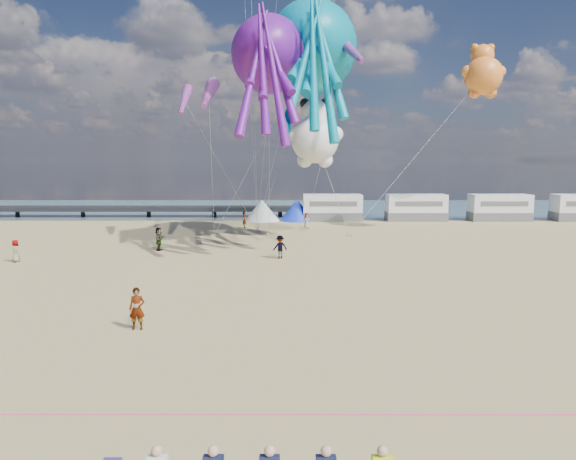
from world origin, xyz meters
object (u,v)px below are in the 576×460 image
at_px(sandbag_e, 257,231).
at_px(windsock_left, 209,94).
at_px(standing_person, 137,309).
at_px(windsock_mid, 350,50).
at_px(kite_octopus_purple, 269,55).
at_px(windsock_right, 184,101).
at_px(beachgoer_4, 159,239).
at_px(kite_teddy_orange, 483,76).
at_px(beachgoer_6, 16,251).
at_px(kite_panda, 315,139).
at_px(tent_white, 262,210).
at_px(tent_blue, 297,210).
at_px(sandbag_d, 304,229).
at_px(motorhome_2, 500,208).
at_px(motorhome_1, 416,208).
at_px(beachgoer_5, 245,220).
at_px(sandbag_c, 349,235).
at_px(motorhome_0, 332,208).
at_px(beachgoer_0, 307,221).
at_px(kite_octopus_teal, 311,48).
at_px(beachgoer_2, 280,247).
at_px(sandbag_a, 214,235).
at_px(sandbag_b, 269,234).

height_order(sandbag_e, windsock_left, windsock_left).
relative_size(standing_person, windsock_mid, 0.28).
height_order(kite_octopus_purple, windsock_right, kite_octopus_purple).
distance_m(beachgoer_4, kite_teddy_orange, 31.70).
bearing_deg(beachgoer_6, kite_panda, -103.69).
relative_size(tent_white, kite_octopus_purple, 0.32).
distance_m(tent_blue, sandbag_d, 8.44).
bearing_deg(motorhome_2, windsock_left, -149.02).
xyz_separation_m(motorhome_1, tent_white, (-17.50, 0.00, -0.30)).
bearing_deg(beachgoer_5, tent_white, -12.23).
distance_m(motorhome_2, sandbag_c, 22.25).
bearing_deg(motorhome_0, windsock_right, -134.04).
bearing_deg(beachgoer_0, kite_octopus_teal, -100.42).
bearing_deg(beachgoer_2, windsock_mid, -164.33).
bearing_deg(windsock_right, sandbag_d, 26.11).
bearing_deg(tent_blue, beachgoer_5, -130.06).
xyz_separation_m(motorhome_0, windsock_right, (-13.67, -14.14, 10.25)).
distance_m(standing_person, windsock_right, 26.31).
xyz_separation_m(beachgoer_0, sandbag_d, (-0.28, -1.39, -0.68)).
distance_m(beachgoer_6, kite_octopus_purple, 22.83).
relative_size(sandbag_d, windsock_mid, 0.08).
relative_size(beachgoer_5, windsock_left, 0.23).
bearing_deg(windsock_mid, tent_blue, 90.10).
bearing_deg(tent_blue, kite_octopus_teal, -86.43).
bearing_deg(beachgoer_0, tent_blue, 86.01).
bearing_deg(sandbag_c, tent_blue, 110.16).
bearing_deg(sandbag_d, sandbag_a, -153.99).
bearing_deg(windsock_left, kite_octopus_teal, 21.42).
height_order(beachgoer_0, kite_octopus_purple, kite_octopus_purple).
height_order(sandbag_b, kite_teddy_orange, kite_teddy_orange).
bearing_deg(beachgoer_6, windsock_mid, -118.59).
bearing_deg(beachgoer_5, standing_person, 177.18).
relative_size(beachgoer_0, beachgoer_6, 1.04).
xyz_separation_m(beachgoer_2, windsock_mid, (5.11, 3.51, 13.98)).
xyz_separation_m(kite_teddy_orange, windsock_right, (-26.16, -3.47, -2.58)).
bearing_deg(windsock_mid, motorhome_1, 52.27).
relative_size(beachgoer_0, kite_panda, 0.22).
bearing_deg(kite_octopus_purple, beachgoer_6, -176.26).
distance_m(sandbag_b, sandbag_c, 7.33).
height_order(tent_white, sandbag_a, tent_white).
height_order(motorhome_0, sandbag_e, motorhome_0).
bearing_deg(tent_white, beachgoer_6, -122.55).
distance_m(tent_blue, beachgoer_4, 22.33).
relative_size(tent_blue, sandbag_a, 8.00).
xyz_separation_m(standing_person, beachgoer_0, (7.93, 30.99, -0.08)).
bearing_deg(standing_person, kite_panda, 68.45).
bearing_deg(windsock_left, sandbag_e, 66.86).
bearing_deg(kite_panda, windsock_right, -168.06).
xyz_separation_m(beachgoer_0, beachgoer_6, (-20.20, -17.10, -0.03)).
bearing_deg(windsock_left, beachgoer_0, 52.01).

